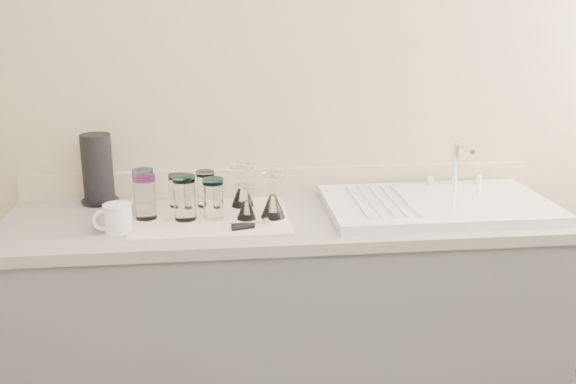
{
  "coord_description": "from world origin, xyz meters",
  "views": [
    {
      "loc": [
        -0.25,
        -1.0,
        1.65
      ],
      "look_at": [
        -0.01,
        1.15,
        1.0
      ],
      "focal_mm": 40.0,
      "sensor_mm": 36.0,
      "label": 1
    }
  ],
  "objects": [
    {
      "name": "tumbler_magenta",
      "position": [
        -0.51,
        1.19,
        0.99
      ],
      "size": [
        0.08,
        0.08,
        0.16
      ],
      "color": "white",
      "rests_on": "dish_towel"
    },
    {
      "name": "paper_towel_roll",
      "position": [
        -0.71,
        1.42,
        1.03
      ],
      "size": [
        0.14,
        0.14,
        0.27
      ],
      "color": "black",
      "rests_on": "counter_unit"
    },
    {
      "name": "tumbler_lavender",
      "position": [
        -0.28,
        1.16,
        0.98
      ],
      "size": [
        0.07,
        0.07,
        0.15
      ],
      "color": "white",
      "rests_on": "dish_towel"
    },
    {
      "name": "room_envelope",
      "position": [
        0.0,
        0.0,
        1.56
      ],
      "size": [
        3.54,
        3.5,
        2.52
      ],
      "color": "#515156",
      "rests_on": "ground"
    },
    {
      "name": "dish_towel",
      "position": [
        -0.29,
        1.19,
        0.9
      ],
      "size": [
        0.55,
        0.42,
        0.01
      ],
      "primitive_type": "cube",
      "color": "white",
      "rests_on": "counter_unit"
    },
    {
      "name": "goblet_back_left",
      "position": [
        -0.17,
        1.3,
        0.96
      ],
      "size": [
        0.09,
        0.09,
        0.16
      ],
      "color": "white",
      "rests_on": "dish_towel"
    },
    {
      "name": "tumbler_teal",
      "position": [
        -0.53,
        1.29,
        0.99
      ],
      "size": [
        0.08,
        0.08,
        0.15
      ],
      "color": "white",
      "rests_on": "dish_towel"
    },
    {
      "name": "sink_unit",
      "position": [
        0.55,
        1.2,
        0.92
      ],
      "size": [
        0.82,
        0.5,
        0.22
      ],
      "color": "white",
      "rests_on": "counter_unit"
    },
    {
      "name": "can_opener",
      "position": [
        -0.15,
        1.05,
        0.92
      ],
      "size": [
        0.13,
        0.05,
        0.02
      ],
      "color": "silver",
      "rests_on": "dish_towel"
    },
    {
      "name": "counter_unit",
      "position": [
        0.0,
        1.2,
        0.45
      ],
      "size": [
        2.06,
        0.62,
        0.9
      ],
      "color": "slate",
      "rests_on": "ground"
    },
    {
      "name": "white_mug",
      "position": [
        -0.6,
        1.08,
        0.95
      ],
      "size": [
        0.14,
        0.12,
        0.1
      ],
      "color": "white",
      "rests_on": "counter_unit"
    },
    {
      "name": "goblet_front_right",
      "position": [
        -0.07,
        1.15,
        0.96
      ],
      "size": [
        0.09,
        0.09,
        0.16
      ],
      "color": "white",
      "rests_on": "dish_towel"
    },
    {
      "name": "tumbler_blue",
      "position": [
        -0.38,
        1.16,
        0.99
      ],
      "size": [
        0.08,
        0.08,
        0.16
      ],
      "color": "white",
      "rests_on": "dish_towel"
    },
    {
      "name": "tumbler_cyan",
      "position": [
        -0.41,
        1.32,
        0.97
      ],
      "size": [
        0.06,
        0.06,
        0.12
      ],
      "color": "white",
      "rests_on": "dish_towel"
    },
    {
      "name": "tumbler_purple",
      "position": [
        -0.3,
        1.31,
        0.98
      ],
      "size": [
        0.07,
        0.07,
        0.14
      ],
      "color": "white",
      "rests_on": "dish_towel"
    },
    {
      "name": "goblet_front_left",
      "position": [
        -0.16,
        1.15,
        0.95
      ],
      "size": [
        0.07,
        0.07,
        0.13
      ],
      "color": "white",
      "rests_on": "dish_towel"
    }
  ]
}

